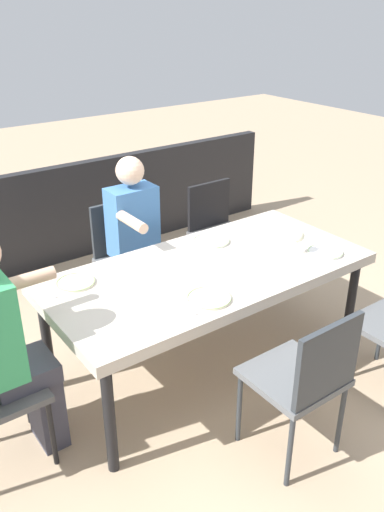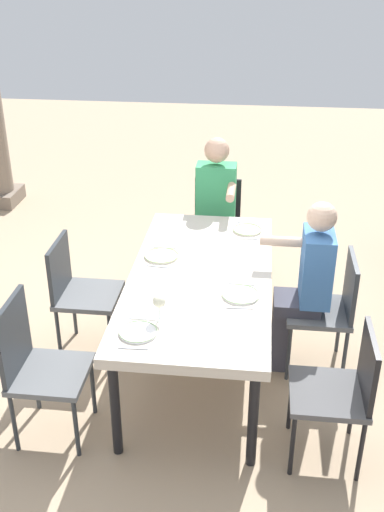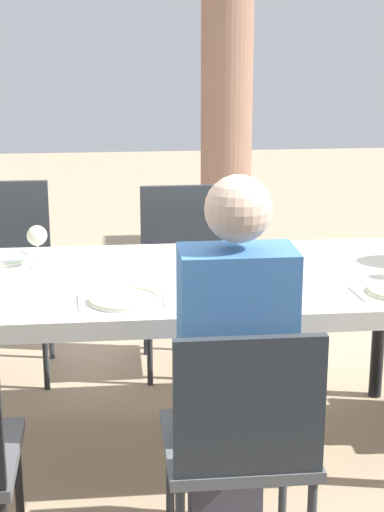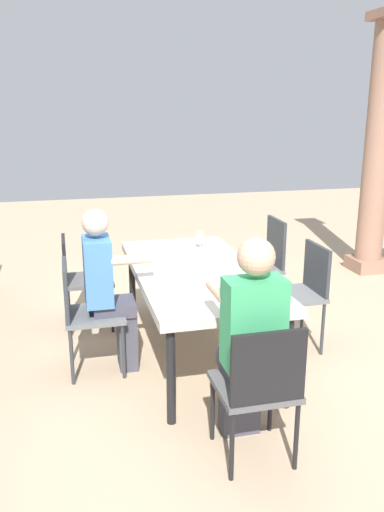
{
  "view_description": "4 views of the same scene",
  "coord_description": "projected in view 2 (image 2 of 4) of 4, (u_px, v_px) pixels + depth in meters",
  "views": [
    {
      "loc": [
        1.78,
        2.27,
        2.23
      ],
      "look_at": [
        0.07,
        -0.07,
        0.81
      ],
      "focal_mm": 37.16,
      "sensor_mm": 36.0,
      "label": 1
    },
    {
      "loc": [
        -3.62,
        -0.36,
        2.76
      ],
      "look_at": [
        -0.01,
        0.06,
        0.89
      ],
      "focal_mm": 42.89,
      "sensor_mm": 36.0,
      "label": 2
    },
    {
      "loc": [
        -0.29,
        -3.05,
        1.69
      ],
      "look_at": [
        0.03,
        0.08,
        0.8
      ],
      "focal_mm": 58.23,
      "sensor_mm": 36.0,
      "label": 3
    },
    {
      "loc": [
        3.85,
        -0.99,
        1.99
      ],
      "look_at": [
        -0.05,
        -0.02,
        0.84
      ],
      "focal_mm": 36.56,
      "sensor_mm": 36.0,
      "label": 4
    }
  ],
  "objects": [
    {
      "name": "chair_mid_south",
      "position": [
        330.0,
        305.0,
        4.24
      ],
      "size": [
        0.44,
        0.44,
        0.88
      ],
      "color": "#5B5E61",
      "rests_on": "ground"
    },
    {
      "name": "fork_3",
      "position": [
        246.0,
        239.0,
        4.65
      ],
      "size": [
        0.03,
        0.17,
        0.01
      ],
      "primitive_type": "cube",
      "rotation": [
        0.0,
        0.0,
        0.07
      ],
      "color": "silver",
      "rests_on": "dining_table"
    },
    {
      "name": "spoon_2",
      "position": [
        165.0,
        247.0,
        4.52
      ],
      "size": [
        0.02,
        0.17,
        0.01
      ],
      "primitive_type": "cube",
      "rotation": [
        0.0,
        0.0,
        0.03
      ],
      "color": "silver",
      "rests_on": "dining_table"
    },
    {
      "name": "plate_3",
      "position": [
        247.0,
        230.0,
        4.78
      ],
      "size": [
        0.22,
        0.22,
        0.02
      ],
      "color": "silver",
      "rests_on": "dining_table"
    },
    {
      "name": "fork_1",
      "position": [
        240.0,
        308.0,
        3.78
      ],
      "size": [
        0.03,
        0.17,
        0.01
      ],
      "primitive_type": "cube",
      "rotation": [
        0.0,
        0.0,
        0.06
      ],
      "color": "silver",
      "rests_on": "dining_table"
    },
    {
      "name": "chair_mid_north",
      "position": [
        78.0,
        288.0,
        4.41
      ],
      "size": [
        0.44,
        0.44,
        0.9
      ],
      "color": "#5B5E61",
      "rests_on": "ground"
    },
    {
      "name": "spoon_0",
      "position": [
        143.0,
        319.0,
        3.67
      ],
      "size": [
        0.02,
        0.17,
        0.01
      ],
      "primitive_type": "cube",
      "rotation": [
        0.0,
        0.0,
        0.02
      ],
      "color": "silver",
      "rests_on": "dining_table"
    },
    {
      "name": "plate_2",
      "position": [
        162.0,
        256.0,
        4.39
      ],
      "size": [
        0.25,
        0.25,
        0.02
      ],
      "color": "silver",
      "rests_on": "dining_table"
    },
    {
      "name": "wine_glass_0",
      "position": [
        159.0,
        302.0,
        3.61
      ],
      "size": [
        0.08,
        0.08,
        0.17
      ],
      "color": "white",
      "rests_on": "dining_table"
    },
    {
      "name": "fork_2",
      "position": [
        158.0,
        266.0,
        4.26
      ],
      "size": [
        0.03,
        0.17,
        0.01
      ],
      "primitive_type": "cube",
      "rotation": [
        0.0,
        0.0,
        -0.11
      ],
      "color": "silver",
      "rests_on": "dining_table"
    },
    {
      "name": "spoon_1",
      "position": [
        242.0,
        284.0,
        4.04
      ],
      "size": [
        0.03,
        0.17,
        0.01
      ],
      "primitive_type": "cube",
      "rotation": [
        0.0,
        0.0,
        -0.06
      ],
      "color": "silver",
      "rests_on": "dining_table"
    },
    {
      "name": "plate_1",
      "position": [
        241.0,
        295.0,
        3.91
      ],
      "size": [
        0.24,
        0.24,
        0.02
      ],
      "color": "white",
      "rests_on": "dining_table"
    },
    {
      "name": "chair_west_south",
      "position": [
        342.0,
        387.0,
        3.47
      ],
      "size": [
        0.44,
        0.44,
        0.86
      ],
      "color": "#4F4F50",
      "rests_on": "ground"
    },
    {
      "name": "diner_man_white",
      "position": [
        305.0,
        283.0,
        4.18
      ],
      "size": [
        0.35,
        0.49,
        1.28
      ],
      "color": "#3F3F4C",
      "rests_on": "ground"
    },
    {
      "name": "ground_plane",
      "position": [
        200.0,
        363.0,
        4.5
      ],
      "size": [
        16.0,
        16.0,
        0.0
      ],
      "primitive_type": "plane",
      "color": "tan"
    },
    {
      "name": "chair_west_north",
      "position": [
        36.0,
        362.0,
        3.65
      ],
      "size": [
        0.44,
        0.44,
        0.94
      ],
      "color": "#5B5E61",
      "rests_on": "ground"
    },
    {
      "name": "dining_table",
      "position": [
        200.0,
        282.0,
        4.18
      ],
      "size": [
        2.02,
        0.96,
        0.74
      ],
      "color": "beige",
      "rests_on": "ground"
    },
    {
      "name": "fork_0",
      "position": [
        133.0,
        348.0,
        3.4
      ],
      "size": [
        0.02,
        0.17,
        0.01
      ],
      "primitive_type": "cube",
      "rotation": [
        0.0,
        0.0,
        0.04
      ],
      "color": "silver",
      "rests_on": "dining_table"
    },
    {
      "name": "chair_head_east",
      "position": [
        216.0,
        222.0,
        5.52
      ],
      "size": [
        0.44,
        0.44,
        0.87
      ],
      "color": "#4F4F50",
      "rests_on": "ground"
    },
    {
      "name": "plate_0",
      "position": [
        138.0,
        332.0,
        3.53
      ],
      "size": [
        0.23,
        0.23,
        0.02
      ],
      "color": "white",
      "rests_on": "dining_table"
    },
    {
      "name": "spoon_3",
      "position": [
        248.0,
        223.0,
        4.92
      ],
      "size": [
        0.03,
        0.17,
        0.01
      ],
      "primitive_type": "cube",
      "rotation": [
        0.0,
        0.0,
        -0.06
      ],
      "color": "silver",
      "rests_on": "dining_table"
    },
    {
      "name": "diner_woman_green",
      "position": [
        216.0,
        209.0,
        5.27
      ],
      "size": [
        0.5,
        0.35,
        1.32
      ],
      "color": "#3F3F4C",
      "rests_on": "ground"
    }
  ]
}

